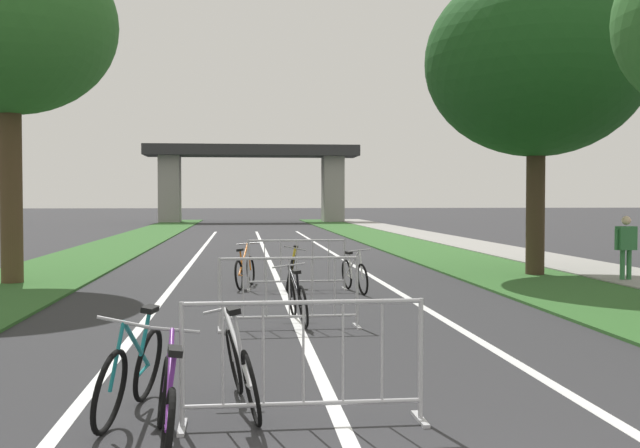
% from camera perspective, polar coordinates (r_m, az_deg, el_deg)
% --- Properties ---
extents(grass_verge_left, '(3.00, 70.17, 0.05)m').
position_cam_1_polar(grass_verge_left, '(32.25, -14.61, -1.47)').
color(grass_verge_left, '#2D5B26').
rests_on(grass_verge_left, ground).
extents(grass_verge_right, '(3.00, 70.17, 0.05)m').
position_cam_1_polar(grass_verge_right, '(32.54, 5.71, -1.39)').
color(grass_verge_right, '#2D5B26').
rests_on(grass_verge_right, ground).
extents(sidewalk_path_right, '(2.34, 70.17, 0.08)m').
position_cam_1_polar(sidewalk_path_right, '(33.18, 10.23, -1.32)').
color(sidewalk_path_right, gray).
rests_on(sidewalk_path_right, ground).
extents(lane_stripe_center, '(0.14, 40.59, 0.01)m').
position_cam_1_polar(lane_stripe_center, '(23.50, -3.87, -2.70)').
color(lane_stripe_center, silver).
rests_on(lane_stripe_center, ground).
extents(lane_stripe_right_lane, '(0.14, 40.59, 0.01)m').
position_cam_1_polar(lane_stripe_right_lane, '(23.70, 1.74, -2.66)').
color(lane_stripe_right_lane, silver).
rests_on(lane_stripe_right_lane, ground).
extents(lane_stripe_left_lane, '(0.14, 40.59, 0.01)m').
position_cam_1_polar(lane_stripe_left_lane, '(23.54, -9.52, -2.72)').
color(lane_stripe_left_lane, silver).
rests_on(lane_stripe_left_lane, ground).
extents(overpass_bridge, '(16.95, 4.03, 6.15)m').
position_cam_1_polar(overpass_bridge, '(61.17, -5.13, 4.30)').
color(overpass_bridge, '#2D2D30').
rests_on(overpass_bridge, ground).
extents(tree_left_pine_far, '(4.65, 4.65, 7.70)m').
position_cam_1_polar(tree_left_pine_far, '(18.34, -22.36, 13.69)').
color(tree_left_pine_far, '#4C3823').
rests_on(tree_left_pine_far, ground).
extents(tree_right_oak_near, '(5.41, 5.41, 7.52)m').
position_cam_1_polar(tree_right_oak_near, '(19.47, 16.00, 11.62)').
color(tree_right_oak_near, '#3D2D1E').
rests_on(tree_right_oak_near, ground).
extents(crowd_barrier_nearest, '(2.07, 0.46, 1.05)m').
position_cam_1_polar(crowd_barrier_nearest, '(6.42, -1.26, -10.48)').
color(crowd_barrier_nearest, '#ADADB2').
rests_on(crowd_barrier_nearest, ground).
extents(crowd_barrier_second, '(2.08, 0.53, 1.05)m').
position_cam_1_polar(crowd_barrier_second, '(11.05, -2.32, -5.26)').
color(crowd_barrier_second, '#ADADB2').
rests_on(crowd_barrier_second, ground).
extents(crowd_barrier_third, '(2.07, 0.48, 1.05)m').
position_cam_1_polar(crowd_barrier_third, '(15.72, -1.76, -3.12)').
color(crowd_barrier_third, '#ADADB2').
rests_on(crowd_barrier_third, ground).
extents(bicycle_teal_0, '(0.48, 1.70, 0.95)m').
position_cam_1_polar(bicycle_teal_0, '(6.87, -14.02, -10.84)').
color(bicycle_teal_0, black).
rests_on(bicycle_teal_0, ground).
extents(bicycle_silver_1, '(0.57, 1.74, 0.97)m').
position_cam_1_polar(bicycle_silver_1, '(6.94, -5.95, -10.75)').
color(bicycle_silver_1, black).
rests_on(bicycle_silver_1, ground).
extents(bicycle_purple_2, '(0.45, 1.69, 0.86)m').
position_cam_1_polar(bicycle_purple_2, '(5.98, -11.49, -13.19)').
color(bicycle_purple_2, black).
rests_on(bicycle_purple_2, ground).
extents(bicycle_yellow_3, '(0.46, 1.73, 0.93)m').
position_cam_1_polar(bicycle_yellow_3, '(16.12, -2.19, -3.51)').
color(bicycle_yellow_3, black).
rests_on(bicycle_yellow_3, ground).
extents(bicycle_white_4, '(0.45, 1.65, 0.91)m').
position_cam_1_polar(bicycle_white_4, '(15.39, 2.59, -3.83)').
color(bicycle_white_4, black).
rests_on(bicycle_white_4, ground).
extents(bicycle_orange_5, '(0.56, 1.66, 0.95)m').
position_cam_1_polar(bicycle_orange_5, '(16.28, -5.68, -3.51)').
color(bicycle_orange_5, black).
rests_on(bicycle_orange_5, ground).
extents(bicycle_black_6, '(0.53, 1.72, 0.88)m').
position_cam_1_polar(bicycle_black_6, '(11.62, -1.74, -5.66)').
color(bicycle_black_6, black).
rests_on(bicycle_black_6, ground).
extents(pedestrian_in_red_jacket, '(0.55, 0.28, 1.51)m').
position_cam_1_polar(pedestrian_in_red_jacket, '(18.30, 22.03, -1.29)').
color(pedestrian_in_red_jacket, '#33723F').
rests_on(pedestrian_in_red_jacket, ground).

